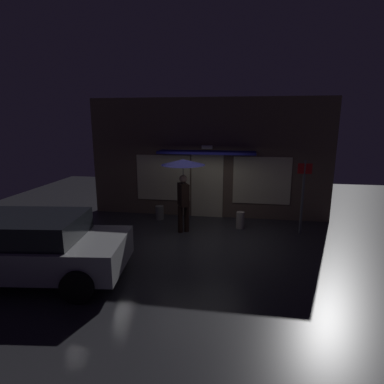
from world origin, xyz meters
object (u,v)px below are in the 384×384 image
person_with_umbrella (183,174)px  sidewalk_bollard (160,213)px  parked_car (28,246)px  sidewalk_bollard_2 (240,220)px  street_sign_post (303,192)px

person_with_umbrella → sidewalk_bollard: (-1.03, 1.08, -1.54)m
parked_car → sidewalk_bollard_2: size_ratio=8.11×
street_sign_post → person_with_umbrella: bearing=-173.2°
person_with_umbrella → sidewalk_bollard: 2.15m
person_with_umbrella → parked_car: bearing=112.3°
street_sign_post → sidewalk_bollard: bearing=171.7°
person_with_umbrella → sidewalk_bollard_2: (1.70, 0.61, -1.52)m
person_with_umbrella → sidewalk_bollard_2: person_with_umbrella is taller
parked_car → sidewalk_bollard: 4.74m
sidewalk_bollard_2 → parked_car: bearing=-138.5°
person_with_umbrella → parked_car: person_with_umbrella is taller
sidewalk_bollard → sidewalk_bollard_2: (2.74, -0.47, 0.03)m
parked_car → sidewalk_bollard_2: bearing=34.6°
parked_car → sidewalk_bollard: parked_car is taller
person_with_umbrella → sidewalk_bollard: person_with_umbrella is taller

